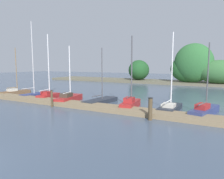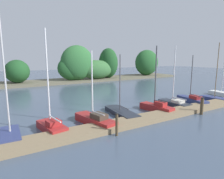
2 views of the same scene
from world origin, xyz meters
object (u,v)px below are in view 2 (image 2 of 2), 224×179
sailboat_6 (174,102)px  mooring_piling_2 (202,106)px  sailboat_4 (120,112)px  sailboat_1 (10,131)px  sailboat_2 (51,125)px  sailboat_8 (215,98)px  mooring_piling_1 (117,125)px  sailboat_5 (156,106)px  sailboat_9 (222,93)px  sailboat_3 (94,119)px  sailboat_7 (191,99)px

sailboat_6 → mooring_piling_2: size_ratio=4.09×
sailboat_4 → sailboat_6: bearing=-87.4°
sailboat_1 → sailboat_2: 2.48m
sailboat_1 → sailboat_8: size_ratio=1.26×
mooring_piling_1 → sailboat_2: bearing=139.0°
sailboat_1 → sailboat_6: size_ratio=1.35×
sailboat_5 → mooring_piling_2: bearing=-145.4°
sailboat_8 → sailboat_2: bearing=83.4°
sailboat_5 → sailboat_6: bearing=-87.1°
sailboat_2 → sailboat_1: bearing=77.5°
sailboat_5 → sailboat_8: bearing=-100.6°
sailboat_1 → sailboat_5: (12.12, -0.19, -0.02)m
sailboat_2 → sailboat_9: size_ratio=0.82×
sailboat_3 → sailboat_4: size_ratio=1.04×
sailboat_2 → sailboat_6: (12.81, 0.54, -0.10)m
sailboat_6 → sailboat_9: (9.43, 0.18, 0.04)m
mooring_piling_2 → sailboat_5: bearing=132.9°
sailboat_6 → sailboat_1: bearing=92.1°
sailboat_2 → mooring_piling_2: 12.69m
sailboat_8 → sailboat_4: bearing=79.3°
sailboat_4 → mooring_piling_2: (6.14, -3.73, 0.52)m
sailboat_6 → mooring_piling_1: sailboat_6 is taller
sailboat_3 → sailboat_2: bearing=72.5°
sailboat_1 → mooring_piling_1: sailboat_1 is taller
sailboat_1 → sailboat_3: sailboat_1 is taller
sailboat_9 → mooring_piling_2: bearing=117.5°
sailboat_1 → sailboat_5: sailboat_1 is taller
sailboat_4 → mooring_piling_2: size_ratio=3.47×
sailboat_6 → mooring_piling_2: 3.58m
sailboat_7 → sailboat_9: (6.84, 0.38, -0.00)m
sailboat_1 → mooring_piling_1: size_ratio=5.63×
sailboat_1 → sailboat_3: size_ratio=1.53×
sailboat_9 → sailboat_4: bearing=96.9°
sailboat_6 → sailboat_8: sailboat_8 is taller
sailboat_9 → sailboat_6: bearing=98.1°
sailboat_3 → mooring_piling_1: 2.73m
sailboat_1 → sailboat_8: sailboat_1 is taller
sailboat_3 → sailboat_9: bearing=-98.9°
sailboat_3 → sailboat_5: sailboat_5 is taller
sailboat_5 → mooring_piling_2: size_ratio=3.99×
sailboat_3 → sailboat_8: 15.62m
sailboat_7 → mooring_piling_2: bearing=149.9°
sailboat_1 → sailboat_6: sailboat_1 is taller
sailboat_2 → sailboat_7: 15.40m
sailboat_5 → sailboat_1: bearing=80.8°
sailboat_6 → sailboat_5: bearing=101.6°
sailboat_7 → sailboat_1: bearing=103.4°
sailboat_5 → sailboat_8: 9.10m
sailboat_8 → mooring_piling_2: 6.90m
sailboat_9 → mooring_piling_2: 10.59m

